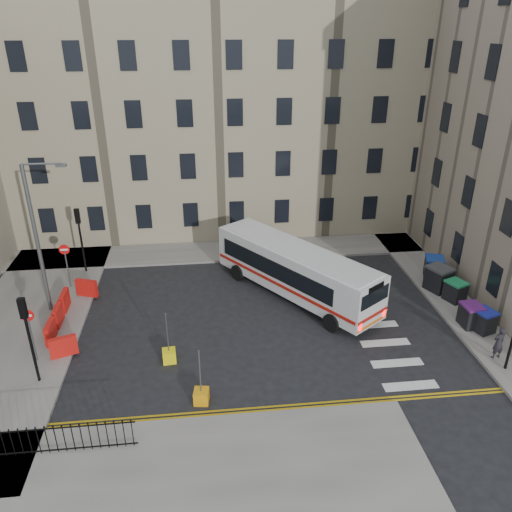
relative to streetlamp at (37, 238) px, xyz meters
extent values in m
plane|color=black|center=(13.00, -2.00, -4.34)|extent=(120.00, 120.00, 0.00)
cube|color=slate|center=(7.00, 6.60, -4.26)|extent=(36.00, 3.20, 0.15)
cube|color=slate|center=(22.00, 2.00, -4.26)|extent=(2.40, 26.00, 0.15)
cube|color=slate|center=(-1.00, -1.00, -4.26)|extent=(6.00, 22.00, 0.15)
cube|color=slate|center=(6.00, -12.00, -4.26)|extent=(20.00, 6.00, 0.15)
cube|color=gray|center=(6.00, 13.50, 3.66)|extent=(38.00, 10.50, 16.00)
cylinder|color=black|center=(1.00, 4.50, -2.59)|extent=(0.12, 0.12, 3.20)
cube|color=black|center=(1.00, 4.50, -0.54)|extent=(0.28, 0.22, 0.90)
cylinder|color=black|center=(1.00, -6.00, -2.59)|extent=(0.12, 0.12, 3.20)
cube|color=black|center=(1.00, -6.00, -0.54)|extent=(0.28, 0.22, 0.90)
cylinder|color=#595B5E|center=(0.00, 0.00, -0.19)|extent=(0.20, 0.20, 8.00)
cube|color=#595B5E|center=(0.00, 0.00, 3.88)|extent=(0.50, 0.22, 0.14)
cylinder|color=#595B5E|center=(0.50, 2.50, -2.99)|extent=(0.08, 0.08, 2.40)
cube|color=red|center=(0.50, 2.50, -1.49)|extent=(0.60, 0.04, 0.60)
cylinder|color=#595B5E|center=(0.50, -4.50, -2.99)|extent=(0.08, 0.08, 2.40)
cube|color=red|center=(0.50, -4.50, -1.49)|extent=(0.60, 0.04, 0.60)
cube|color=red|center=(0.80, -3.00, -3.69)|extent=(0.25, 1.25, 1.00)
cube|color=red|center=(0.80, -1.50, -3.69)|extent=(0.25, 1.25, 1.00)
cube|color=red|center=(0.80, 0.00, -3.69)|extent=(0.25, 1.25, 1.00)
cube|color=red|center=(1.70, 1.30, -3.69)|extent=(1.26, 0.66, 1.00)
cube|color=red|center=(1.70, -4.30, -3.69)|extent=(1.26, 0.66, 1.00)
cube|color=black|center=(1.75, -10.20, -3.07)|extent=(7.80, 0.04, 0.04)
cube|color=black|center=(1.75, -10.20, -4.09)|extent=(7.80, 0.04, 0.04)
cube|color=silver|center=(13.41, 0.31, -2.63)|extent=(8.18, 10.14, 2.43)
cube|color=black|center=(12.13, 0.00, -2.44)|extent=(5.00, 7.02, 0.97)
cube|color=black|center=(14.13, 1.42, -2.44)|extent=(5.00, 7.02, 0.97)
cube|color=black|center=(10.31, 4.69, -2.39)|extent=(1.78, 1.29, 1.07)
cube|color=black|center=(16.51, -4.07, -2.15)|extent=(1.78, 1.29, 0.78)
cube|color=#9E150D|center=(12.40, -0.40, -3.22)|extent=(6.11, 8.60, 0.18)
cube|color=#9E150D|center=(14.41, 1.02, -3.22)|extent=(6.11, 8.60, 0.18)
cube|color=#FF0C0C|center=(15.72, -4.64, -3.46)|extent=(0.20, 0.16, 0.39)
cube|color=#FF0C0C|center=(17.31, -3.51, -3.46)|extent=(0.20, 0.16, 0.39)
cylinder|color=black|center=(10.33, 2.54, -3.85)|extent=(0.79, 0.95, 0.97)
cylinder|color=black|center=(12.32, 3.95, -3.85)|extent=(0.79, 0.95, 0.97)
cylinder|color=black|center=(14.61, -3.49, -3.85)|extent=(0.79, 0.95, 0.97)
cylinder|color=black|center=(16.60, -2.08, -3.85)|extent=(0.79, 0.95, 0.97)
cube|color=black|center=(22.11, -4.51, -3.66)|extent=(1.14, 1.22, 1.05)
cube|color=navy|center=(22.11, -4.51, -3.08)|extent=(1.20, 1.28, 0.11)
cube|color=black|center=(21.70, -4.00, -3.64)|extent=(0.94, 1.08, 1.09)
cube|color=#581B67|center=(21.70, -4.00, -3.04)|extent=(0.99, 1.13, 0.11)
cube|color=black|center=(22.11, -1.48, -3.66)|extent=(1.19, 1.26, 1.05)
cube|color=#1C804A|center=(22.11, -1.48, -3.08)|extent=(1.25, 1.32, 0.11)
cube|color=black|center=(21.71, -0.23, -3.53)|extent=(1.50, 1.59, 1.31)
cube|color=#3A3A3D|center=(21.71, -0.23, -2.81)|extent=(1.58, 1.66, 0.14)
cube|color=black|center=(22.07, 1.22, -3.58)|extent=(1.31, 1.41, 1.21)
cube|color=navy|center=(22.07, 1.22, -2.92)|extent=(1.38, 1.48, 0.13)
imported|color=black|center=(21.59, -6.69, -3.37)|extent=(0.66, 0.50, 1.64)
cube|color=yellow|center=(6.56, -5.09, -4.04)|extent=(0.66, 0.66, 0.60)
cube|color=orange|center=(8.00, -8.00, -4.04)|extent=(0.68, 0.68, 0.60)
camera|label=1|loc=(8.44, -24.21, 10.00)|focal=35.00mm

